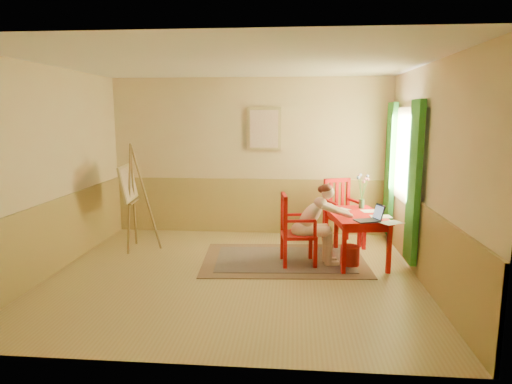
# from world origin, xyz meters

# --- Properties ---
(room) EXTENTS (5.04, 4.54, 2.84)m
(room) POSITION_xyz_m (0.00, 0.00, 1.40)
(room) COLOR tan
(room) RESTS_ON ground
(wainscot) EXTENTS (5.00, 4.50, 1.00)m
(wainscot) POSITION_xyz_m (0.00, 0.80, 0.50)
(wainscot) COLOR tan
(wainscot) RESTS_ON room
(window) EXTENTS (0.12, 2.01, 2.20)m
(window) POSITION_xyz_m (2.42, 1.10, 1.35)
(window) COLOR white
(window) RESTS_ON room
(wall_portrait) EXTENTS (0.60, 0.05, 0.76)m
(wall_portrait) POSITION_xyz_m (0.25, 2.20, 1.90)
(wall_portrait) COLOR tan
(wall_portrait) RESTS_ON room
(rug) EXTENTS (2.51, 1.77, 0.02)m
(rug) POSITION_xyz_m (0.66, 0.66, 0.01)
(rug) COLOR #8C7251
(rug) RESTS_ON room
(table) EXTENTS (0.89, 1.30, 0.72)m
(table) POSITION_xyz_m (1.71, 0.73, 0.63)
(table) COLOR #B00A08
(table) RESTS_ON room
(chair_left) EXTENTS (0.53, 0.52, 1.04)m
(chair_left) POSITION_xyz_m (0.82, 0.48, 0.52)
(chair_left) COLOR #B00A08
(chair_left) RESTS_ON room
(chair_back) EXTENTS (0.63, 0.64, 1.09)m
(chair_back) POSITION_xyz_m (1.58, 1.65, 0.54)
(chair_back) COLOR #B00A08
(chair_back) RESTS_ON room
(figure) EXTENTS (0.90, 0.44, 1.19)m
(figure) POSITION_xyz_m (1.11, 0.51, 0.65)
(figure) COLOR beige
(figure) RESTS_ON room
(laptop) EXTENTS (0.42, 0.34, 0.22)m
(laptop) POSITION_xyz_m (1.84, 0.27, 0.77)
(laptop) COLOR #1E2338
(laptop) RESTS_ON table
(papers) EXTENTS (0.97, 1.12, 0.00)m
(papers) POSITION_xyz_m (1.90, 0.66, 0.72)
(papers) COLOR white
(papers) RESTS_ON table
(vase) EXTENTS (0.23, 0.27, 0.54)m
(vase) POSITION_xyz_m (1.84, 1.14, 0.97)
(vase) COLOR #3F724C
(vase) RESTS_ON table
(wastebasket) EXTENTS (0.31, 0.31, 0.29)m
(wastebasket) POSITION_xyz_m (1.61, 0.50, 0.15)
(wastebasket) COLOR red
(wastebasket) RESTS_ON room
(easel) EXTENTS (0.61, 0.77, 1.71)m
(easel) POSITION_xyz_m (-1.80, 1.03, 1.01)
(easel) COLOR olive
(easel) RESTS_ON room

